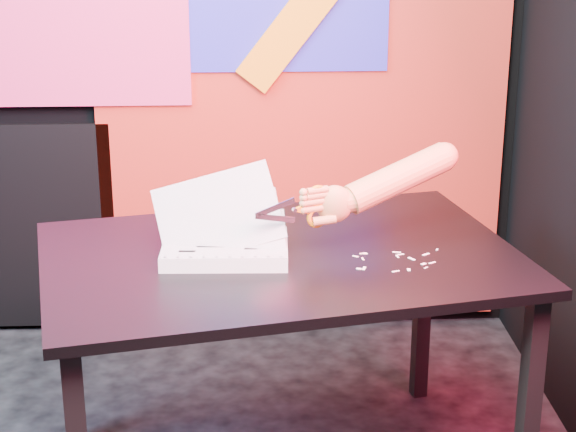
{
  "coord_description": "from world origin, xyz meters",
  "views": [
    {
      "loc": [
        0.43,
        -2.19,
        1.74
      ],
      "look_at": [
        0.54,
        0.34,
        0.87
      ],
      "focal_mm": 60.0,
      "sensor_mm": 36.0,
      "label": 1
    }
  ],
  "objects": [
    {
      "name": "room",
      "position": [
        0.0,
        0.0,
        1.35
      ],
      "size": [
        3.01,
        3.01,
        2.71
      ],
      "color": "black",
      "rests_on": "ground"
    },
    {
      "name": "printout_stack",
      "position": [
        0.37,
        0.35,
        0.78
      ],
      "size": [
        0.39,
        0.27,
        0.27
      ],
      "rotation": [
        0.0,
        0.0,
        -0.03
      ],
      "color": "white",
      "rests_on": "work_table"
    },
    {
      "name": "paper_clippings",
      "position": [
        0.84,
        0.3,
        0.75
      ],
      "size": [
        0.26,
        0.17,
        0.0
      ],
      "color": "beige",
      "rests_on": "work_table"
    },
    {
      "name": "scissors",
      "position": [
        0.61,
        0.36,
        0.89
      ],
      "size": [
        0.21,
        0.09,
        0.13
      ],
      "rotation": [
        0.0,
        0.0,
        0.4
      ],
      "color": "#BCBCBC",
      "rests_on": "printout_stack"
    },
    {
      "name": "hand_forearm",
      "position": [
        0.84,
        0.45,
        0.93
      ],
      "size": [
        0.47,
        0.23,
        0.2
      ],
      "rotation": [
        0.0,
        0.0,
        0.4
      ],
      "color": "#B8713D",
      "rests_on": "work_table"
    },
    {
      "name": "backdrop",
      "position": [
        0.06,
        1.46,
        0.96
      ],
      "size": [
        2.88,
        0.05,
        2.08
      ],
      "color": "red",
      "rests_on": "ground"
    },
    {
      "name": "work_table",
      "position": [
        0.52,
        0.36,
        0.67
      ],
      "size": [
        1.5,
        1.15,
        0.75
      ],
      "rotation": [
        0.0,
        0.0,
        0.21
      ],
      "color": "black",
      "rests_on": "ground"
    }
  ]
}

